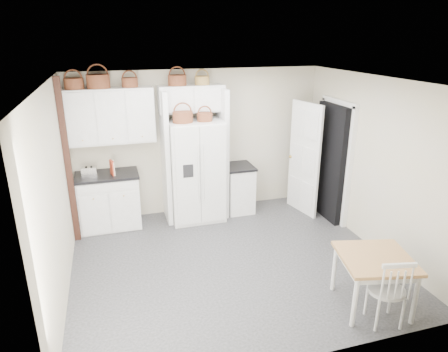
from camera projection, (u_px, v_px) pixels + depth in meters
name	position (u px, v px, depth m)	size (l,w,h in m)	color
floor	(231.00, 261.00, 5.89)	(4.50, 4.50, 0.00)	#252529
ceiling	(232.00, 81.00, 5.01)	(4.50, 4.50, 0.00)	white
wall_back	(199.00, 142.00, 7.26)	(4.50, 4.50, 0.00)	#C2B791
wall_left	(56.00, 196.00, 4.85)	(4.00, 4.00, 0.00)	#C2B791
wall_right	(373.00, 164.00, 6.05)	(4.00, 4.00, 0.00)	#C2B791
refrigerator	(196.00, 171.00, 7.02)	(0.92, 0.74, 1.79)	white
base_cab_left	(109.00, 201.00, 6.83)	(0.99, 0.63, 0.92)	silver
base_cab_right	(238.00, 189.00, 7.46)	(0.48, 0.58, 0.85)	silver
dining_table	(372.00, 281.00, 4.82)	(0.82, 0.82, 0.68)	olive
windsor_chair	(387.00, 290.00, 4.51)	(0.42, 0.38, 0.86)	silver
counter_left	(107.00, 175.00, 6.67)	(1.03, 0.67, 0.04)	black
counter_right	(239.00, 167.00, 7.31)	(0.52, 0.62, 0.04)	black
toaster	(89.00, 172.00, 6.50)	(0.24, 0.14, 0.16)	silver
cookbook_red	(112.00, 168.00, 6.57)	(0.04, 0.16, 0.24)	#AE361E
cookbook_cream	(114.00, 168.00, 6.58)	(0.03, 0.16, 0.23)	beige
basket_upper_a	(74.00, 84.00, 6.19)	(0.29, 0.29, 0.17)	#582F15
basket_upper_b	(98.00, 81.00, 6.28)	(0.36, 0.36, 0.21)	#582F15
basket_upper_c	(130.00, 82.00, 6.42)	(0.26, 0.26, 0.15)	#582F15
basket_bridge_a	(177.00, 80.00, 6.62)	(0.31, 0.31, 0.17)	#582F15
basket_bridge_b	(202.00, 80.00, 6.74)	(0.25, 0.25, 0.14)	olive
basket_fridge_a	(183.00, 117.00, 6.54)	(0.33, 0.33, 0.18)	#582F15
basket_fridge_b	(205.00, 117.00, 6.64)	(0.26, 0.26, 0.14)	#582F15
upper_cabinet	(111.00, 116.00, 6.50)	(1.40, 0.34, 0.90)	silver
bridge_cabinet	(191.00, 99.00, 6.79)	(1.12, 0.34, 0.45)	silver
fridge_panel_left	(166.00, 158.00, 6.86)	(0.08, 0.60, 2.30)	silver
fridge_panel_right	(222.00, 153.00, 7.13)	(0.08, 0.60, 2.30)	silver
trim_post	(68.00, 163.00, 6.09)	(0.09, 0.09, 2.60)	black
doorway_void	(332.00, 163.00, 7.02)	(0.18, 0.85, 2.05)	black
door_slab	(304.00, 159.00, 7.23)	(0.80, 0.04, 2.05)	white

